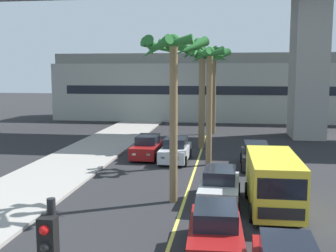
{
  "coord_description": "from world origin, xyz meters",
  "views": [
    {
      "loc": [
        1.88,
        0.77,
        5.94
      ],
      "look_at": [
        0.0,
        14.0,
        4.19
      ],
      "focal_mm": 44.65,
      "sensor_mm": 36.0,
      "label": 1
    }
  ],
  "objects_px": {
    "car_queue_third": "(147,147)",
    "palm_tree_mid_median": "(214,63)",
    "palm_tree_farthest_median": "(174,65)",
    "palm_tree_near_median": "(210,70)",
    "car_queue_front": "(175,150)",
    "car_queue_fifth": "(256,156)",
    "car_queue_sixth": "(220,187)",
    "delivery_van": "(273,181)",
    "car_queue_second": "(215,232)",
    "palm_tree_far_median": "(202,67)"
  },
  "relations": [
    {
      "from": "car_queue_third",
      "to": "palm_tree_mid_median",
      "type": "relative_size",
      "value": 0.51
    },
    {
      "from": "palm_tree_farthest_median",
      "to": "palm_tree_near_median",
      "type": "bearing_deg",
      "value": 80.87
    },
    {
      "from": "car_queue_front",
      "to": "car_queue_fifth",
      "type": "xyz_separation_m",
      "value": [
        5.17,
        -1.1,
        0.0
      ]
    },
    {
      "from": "car_queue_front",
      "to": "palm_tree_farthest_median",
      "type": "relative_size",
      "value": 0.55
    },
    {
      "from": "car_queue_sixth",
      "to": "delivery_van",
      "type": "relative_size",
      "value": 0.79
    },
    {
      "from": "car_queue_sixth",
      "to": "palm_tree_farthest_median",
      "type": "relative_size",
      "value": 0.55
    },
    {
      "from": "car_queue_third",
      "to": "car_queue_fifth",
      "type": "xyz_separation_m",
      "value": [
        7.22,
        -1.94,
        0.0
      ]
    },
    {
      "from": "car_queue_front",
      "to": "palm_tree_near_median",
      "type": "xyz_separation_m",
      "value": [
        2.26,
        -0.89,
        5.29
      ]
    },
    {
      "from": "car_queue_second",
      "to": "palm_tree_near_median",
      "type": "bearing_deg",
      "value": 93.48
    },
    {
      "from": "car_queue_front",
      "to": "delivery_van",
      "type": "xyz_separation_m",
      "value": [
        5.37,
        -9.25,
        0.57
      ]
    },
    {
      "from": "car_queue_sixth",
      "to": "palm_tree_mid_median",
      "type": "xyz_separation_m",
      "value": [
        -0.99,
        21.25,
        5.98
      ]
    },
    {
      "from": "car_queue_third",
      "to": "palm_tree_farthest_median",
      "type": "height_order",
      "value": "palm_tree_farthest_median"
    },
    {
      "from": "delivery_van",
      "to": "palm_tree_near_median",
      "type": "relative_size",
      "value": 0.71
    },
    {
      "from": "palm_tree_mid_median",
      "to": "palm_tree_farthest_median",
      "type": "xyz_separation_m",
      "value": [
        -1.09,
        -21.45,
        -0.47
      ]
    },
    {
      "from": "car_queue_sixth",
      "to": "palm_tree_far_median",
      "type": "distance_m",
      "value": 14.71
    },
    {
      "from": "palm_tree_mid_median",
      "to": "palm_tree_farthest_median",
      "type": "height_order",
      "value": "palm_tree_mid_median"
    },
    {
      "from": "car_queue_third",
      "to": "delivery_van",
      "type": "relative_size",
      "value": 0.78
    },
    {
      "from": "palm_tree_mid_median",
      "to": "palm_tree_farthest_median",
      "type": "distance_m",
      "value": 21.48
    },
    {
      "from": "car_queue_third",
      "to": "palm_tree_near_median",
      "type": "distance_m",
      "value": 7.04
    },
    {
      "from": "car_queue_front",
      "to": "palm_tree_near_median",
      "type": "relative_size",
      "value": 0.55
    },
    {
      "from": "palm_tree_farthest_median",
      "to": "palm_tree_mid_median",
      "type": "bearing_deg",
      "value": 87.09
    },
    {
      "from": "car_queue_sixth",
      "to": "palm_tree_near_median",
      "type": "relative_size",
      "value": 0.56
    },
    {
      "from": "palm_tree_far_median",
      "to": "car_queue_front",
      "type": "bearing_deg",
      "value": -105.5
    },
    {
      "from": "car_queue_third",
      "to": "delivery_van",
      "type": "xyz_separation_m",
      "value": [
        7.42,
        -10.09,
        0.57
      ]
    },
    {
      "from": "car_queue_fifth",
      "to": "palm_tree_near_median",
      "type": "bearing_deg",
      "value": 176.01
    },
    {
      "from": "car_queue_second",
      "to": "delivery_van",
      "type": "height_order",
      "value": "delivery_van"
    },
    {
      "from": "car_queue_fifth",
      "to": "palm_tree_far_median",
      "type": "distance_m",
      "value": 9.1
    },
    {
      "from": "car_queue_fifth",
      "to": "palm_tree_far_median",
      "type": "bearing_deg",
      "value": 121.65
    },
    {
      "from": "car_queue_third",
      "to": "palm_tree_near_median",
      "type": "relative_size",
      "value": 0.55
    },
    {
      "from": "car_queue_second",
      "to": "car_queue_sixth",
      "type": "xyz_separation_m",
      "value": [
        0.04,
        5.39,
        0.0
      ]
    },
    {
      "from": "palm_tree_near_median",
      "to": "palm_tree_far_median",
      "type": "bearing_deg",
      "value": 98.3
    },
    {
      "from": "car_queue_second",
      "to": "palm_tree_far_median",
      "type": "bearing_deg",
      "value": 95.0
    },
    {
      "from": "palm_tree_farthest_median",
      "to": "car_queue_second",
      "type": "bearing_deg",
      "value": -68.53
    },
    {
      "from": "delivery_van",
      "to": "palm_tree_far_median",
      "type": "xyz_separation_m",
      "value": [
        -3.97,
        14.28,
        5.0
      ]
    },
    {
      "from": "car_queue_third",
      "to": "palm_tree_near_median",
      "type": "bearing_deg",
      "value": -21.95
    },
    {
      "from": "palm_tree_mid_median",
      "to": "palm_tree_farthest_median",
      "type": "relative_size",
      "value": 1.08
    },
    {
      "from": "car_queue_fifth",
      "to": "palm_tree_near_median",
      "type": "distance_m",
      "value": 6.04
    },
    {
      "from": "car_queue_front",
      "to": "car_queue_second",
      "type": "bearing_deg",
      "value": -77.61
    },
    {
      "from": "car_queue_fifth",
      "to": "palm_tree_far_median",
      "type": "xyz_separation_m",
      "value": [
        -3.78,
        6.13,
        5.56
      ]
    },
    {
      "from": "delivery_van",
      "to": "car_queue_third",
      "type": "bearing_deg",
      "value": 126.32
    },
    {
      "from": "car_queue_front",
      "to": "palm_tree_farthest_median",
      "type": "height_order",
      "value": "palm_tree_farthest_median"
    },
    {
      "from": "palm_tree_near_median",
      "to": "palm_tree_mid_median",
      "type": "distance_m",
      "value": 13.68
    },
    {
      "from": "palm_tree_mid_median",
      "to": "delivery_van",
      "type": "bearing_deg",
      "value": -81.54
    },
    {
      "from": "car_queue_third",
      "to": "palm_tree_near_median",
      "type": "height_order",
      "value": "palm_tree_near_median"
    },
    {
      "from": "palm_tree_near_median",
      "to": "car_queue_sixth",
      "type": "bearing_deg",
      "value": -83.79
    },
    {
      "from": "car_queue_second",
      "to": "palm_tree_farthest_median",
      "type": "height_order",
      "value": "palm_tree_farthest_median"
    },
    {
      "from": "car_queue_front",
      "to": "palm_tree_mid_median",
      "type": "height_order",
      "value": "palm_tree_mid_median"
    },
    {
      "from": "car_queue_front",
      "to": "car_queue_sixth",
      "type": "height_order",
      "value": "same"
    },
    {
      "from": "palm_tree_near_median",
      "to": "palm_tree_farthest_median",
      "type": "relative_size",
      "value": 0.99
    },
    {
      "from": "car_queue_sixth",
      "to": "palm_tree_far_median",
      "type": "relative_size",
      "value": 0.52
    }
  ]
}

